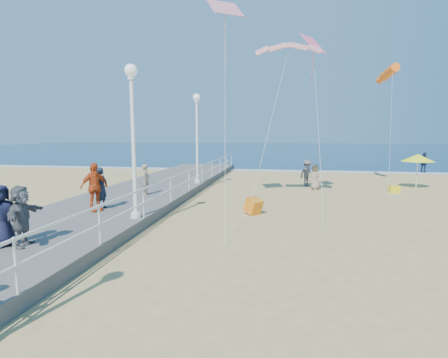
% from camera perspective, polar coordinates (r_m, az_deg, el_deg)
% --- Properties ---
extents(ground, '(160.00, 160.00, 0.00)m').
position_cam_1_polar(ground, '(11.95, 10.37, -9.14)').
color(ground, tan).
rests_on(ground, ground).
extents(ocean, '(160.00, 90.00, 0.05)m').
position_cam_1_polar(ocean, '(76.54, 9.94, 4.84)').
color(ocean, '#0C2A48').
rests_on(ocean, ground).
extents(surf_line, '(160.00, 1.20, 0.04)m').
position_cam_1_polar(surf_line, '(32.14, 10.05, 1.36)').
color(surf_line, white).
rests_on(surf_line, ground).
extents(boardwalk, '(5.00, 44.00, 0.40)m').
position_cam_1_polar(boardwalk, '(13.97, -22.29, -6.30)').
color(boardwalk, slate).
rests_on(boardwalk, ground).
extents(railing, '(0.05, 42.00, 0.55)m').
position_cam_1_polar(railing, '(12.64, -13.06, -2.48)').
color(railing, white).
rests_on(railing, boardwalk).
extents(lamp_post_mid, '(0.44, 0.44, 5.32)m').
position_cam_1_polar(lamp_post_mid, '(12.58, -14.66, 8.46)').
color(lamp_post_mid, white).
rests_on(lamp_post_mid, boardwalk).
extents(lamp_post_far, '(0.44, 0.44, 5.32)m').
position_cam_1_polar(lamp_post_far, '(21.11, -4.45, 8.18)').
color(lamp_post_far, white).
rests_on(lamp_post_far, boardwalk).
extents(spectator_0, '(0.46, 0.65, 1.66)m').
position_cam_1_polar(spectator_0, '(14.75, -19.35, -1.38)').
color(spectator_0, '#172334').
rests_on(spectator_0, boardwalk).
extents(spectator_3, '(0.97, 1.18, 1.88)m').
position_cam_1_polar(spectator_3, '(14.30, -20.43, -1.25)').
color(spectator_3, '#CD4A19').
rests_on(spectator_3, boardwalk).
extents(spectator_4, '(0.86, 0.96, 1.66)m').
position_cam_1_polar(spectator_4, '(11.00, -32.49, -5.06)').
color(spectator_4, '#161832').
rests_on(spectator_4, boardwalk).
extents(spectator_5, '(0.77, 1.59, 1.64)m').
position_cam_1_polar(spectator_5, '(10.74, -30.17, -5.22)').
color(spectator_5, '#58595D').
rests_on(spectator_5, boardwalk).
extents(spectator_6, '(0.39, 0.57, 1.50)m').
position_cam_1_polar(spectator_6, '(17.43, -12.62, -0.09)').
color(spectator_6, gray).
rests_on(spectator_6, boardwalk).
extents(beach_walker_a, '(1.26, 1.21, 1.72)m').
position_cam_1_polar(beach_walker_a, '(22.98, 13.41, 0.95)').
color(beach_walker_a, '#58575C').
rests_on(beach_walker_a, ground).
extents(beach_walker_b, '(1.03, 1.04, 1.76)m').
position_cam_1_polar(beach_walker_b, '(34.57, 29.87, 2.32)').
color(beach_walker_b, '#1B1D3D').
rests_on(beach_walker_b, ground).
extents(beach_walker_c, '(0.88, 0.86, 1.53)m').
position_cam_1_polar(beach_walker_c, '(21.79, 14.65, 0.31)').
color(beach_walker_c, gray).
rests_on(beach_walker_c, ground).
extents(box_kite, '(0.89, 0.88, 0.74)m').
position_cam_1_polar(box_kite, '(14.76, 4.82, -4.65)').
color(box_kite, '#EB460D').
rests_on(box_kite, ground).
extents(beach_umbrella, '(1.90, 1.90, 2.14)m').
position_cam_1_polar(beach_umbrella, '(24.30, 29.11, 3.04)').
color(beach_umbrella, white).
rests_on(beach_umbrella, ground).
extents(beach_chair_left, '(0.55, 0.55, 0.40)m').
position_cam_1_polar(beach_chair_left, '(22.34, 26.03, -1.50)').
color(beach_chair_left, yellow).
rests_on(beach_chair_left, ground).
extents(kite_parafoil, '(3.04, 0.94, 0.65)m').
position_cam_1_polar(kite_parafoil, '(17.00, 10.44, 20.71)').
color(kite_parafoil, red).
extents(kite_windsock, '(1.03, 2.79, 1.10)m').
position_cam_1_polar(kite_windsock, '(24.80, 25.38, 15.48)').
color(kite_windsock, orange).
extents(kite_diamond_pink, '(1.33, 1.42, 0.89)m').
position_cam_1_polar(kite_diamond_pink, '(18.35, 14.35, 20.61)').
color(kite_diamond_pink, '#FF5D90').
extents(kite_diamond_redwhite, '(1.71, 1.63, 0.88)m').
position_cam_1_polar(kite_diamond_redwhite, '(16.19, 0.17, 26.17)').
color(kite_diamond_redwhite, red).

